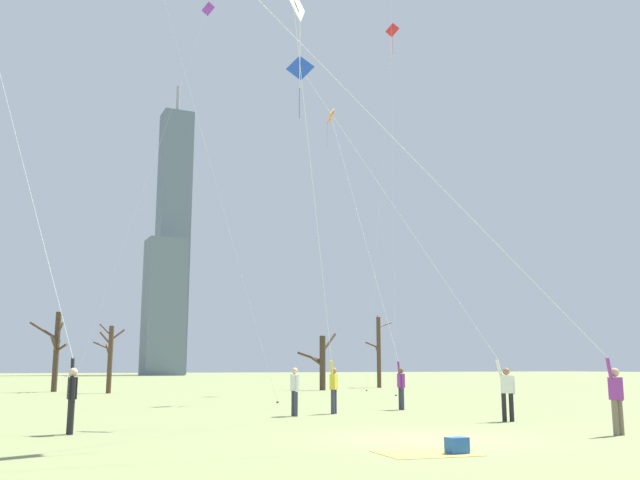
% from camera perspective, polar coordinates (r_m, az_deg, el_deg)
% --- Properties ---
extents(ground_plane, '(400.00, 400.00, 0.00)m').
position_cam_1_polar(ground_plane, '(17.06, 8.94, -15.70)').
color(ground_plane, '#848E56').
extents(kite_flyer_far_back_yellow, '(11.33, 1.77, 11.83)m').
position_cam_1_polar(kite_flyer_far_back_yellow, '(18.16, 19.27, -7.64)').
color(kite_flyer_far_back_yellow, '#726656').
rests_on(kite_flyer_far_back_yellow, ground).
extents(kite_flyer_midfield_right_teal, '(4.28, 13.04, 19.71)m').
position_cam_1_polar(kite_flyer_midfield_right_teal, '(20.44, -21.04, -5.12)').
color(kite_flyer_midfield_right_teal, black).
rests_on(kite_flyer_midfield_right_teal, ground).
extents(kite_flyer_midfield_center_blue, '(6.11, 3.99, 12.34)m').
position_cam_1_polar(kite_flyer_midfield_center_blue, '(22.60, 12.41, -7.86)').
color(kite_flyer_midfield_center_blue, black).
rests_on(kite_flyer_midfield_center_blue, ground).
extents(kite_flyer_foreground_right_white, '(5.39, 7.65, 12.13)m').
position_cam_1_polar(kite_flyer_foreground_right_white, '(23.66, 0.50, -6.06)').
color(kite_flyer_foreground_right_white, '#33384C').
rests_on(kite_flyer_foreground_right_white, ground).
extents(kite_flyer_foreground_left_orange, '(1.22, 8.56, 15.24)m').
position_cam_1_polar(kite_flyer_foreground_left_orange, '(29.10, 5.60, -7.91)').
color(kite_flyer_foreground_left_orange, '#33384C').
rests_on(kite_flyer_foreground_left_orange, ground).
extents(bystander_far_off_by_trees, '(0.22, 0.51, 1.62)m').
position_cam_1_polar(bystander_far_off_by_trees, '(24.37, -2.08, -12.03)').
color(bystander_far_off_by_trees, '#33384C').
rests_on(bystander_far_off_by_trees, ground).
extents(distant_kite_high_overhead_purple, '(6.48, 4.41, 23.13)m').
position_cam_1_polar(distant_kite_high_overhead_purple, '(43.38, -10.49, 14.38)').
color(distant_kite_high_overhead_purple, purple).
rests_on(distant_kite_high_overhead_purple, ground).
extents(distant_kite_drifting_left_red, '(2.35, 1.73, 27.42)m').
position_cam_1_polar(distant_kite_drifting_left_red, '(54.68, 5.73, 14.25)').
color(distant_kite_drifting_left_red, red).
rests_on(distant_kite_drifting_left_red, ground).
extents(distant_kite_drifting_right_pink, '(1.55, 2.49, 25.69)m').
position_cam_1_polar(distant_kite_drifting_right_pink, '(44.68, 5.80, 18.01)').
color(distant_kite_drifting_right_pink, pink).
rests_on(distant_kite_drifting_right_pink, ground).
extents(picnic_spot, '(1.96, 1.61, 0.31)m').
position_cam_1_polar(picnic_spot, '(14.21, 10.06, -16.39)').
color(picnic_spot, '#D8BF4C').
rests_on(picnic_spot, ground).
extents(bare_tree_center, '(2.48, 1.74, 5.38)m').
position_cam_1_polar(bare_tree_center, '(51.37, -20.73, -8.28)').
color(bare_tree_center, '#423326').
rests_on(bare_tree_center, ground).
extents(bare_tree_right_of_center, '(1.95, 1.47, 4.44)m').
position_cam_1_polar(bare_tree_right_of_center, '(47.36, -16.76, -9.01)').
color(bare_tree_right_of_center, '#4C3828').
rests_on(bare_tree_right_of_center, ground).
extents(bare_tree_left_of_center, '(2.03, 1.73, 6.00)m').
position_cam_1_polar(bare_tree_left_of_center, '(58.20, 4.79, -8.86)').
color(bare_tree_left_of_center, '#4C3828').
rests_on(bare_tree_left_of_center, ground).
extents(bare_tree_far_right_edge, '(2.96, 1.57, 4.14)m').
position_cam_1_polar(bare_tree_far_right_edge, '(51.44, 0.13, -9.81)').
color(bare_tree_far_right_edge, '#423326').
rests_on(bare_tree_far_right_edge, ground).
extents(skyline_wide_slab, '(6.84, 6.22, 67.50)m').
position_cam_1_polar(skyline_wide_slab, '(163.45, -11.92, 0.03)').
color(skyline_wide_slab, slate).
rests_on(skyline_wide_slab, ground).
extents(skyline_tall_tower, '(7.77, 7.08, 27.71)m').
position_cam_1_polar(skyline_tall_tower, '(146.91, -12.60, -5.30)').
color(skyline_tall_tower, slate).
rests_on(skyline_tall_tower, ground).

